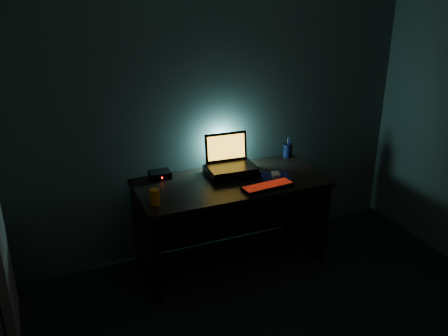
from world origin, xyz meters
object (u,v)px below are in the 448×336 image
at_px(laptop, 229,159).
at_px(router, 160,175).
at_px(pen_cup, 288,150).
at_px(mouse, 276,175).
at_px(keyboard, 268,186).
at_px(juice_glass, 155,197).

height_order(laptop, router, laptop).
height_order(laptop, pen_cup, laptop).
relative_size(mouse, pen_cup, 0.86).
distance_m(laptop, keyboard, 0.43).
bearing_deg(laptop, pen_cup, 15.58).
distance_m(keyboard, juice_glass, 0.88).
bearing_deg(juice_glass, router, 70.03).
height_order(mouse, router, router).
bearing_deg(juice_glass, mouse, 5.80).
height_order(keyboard, juice_glass, juice_glass).
bearing_deg(mouse, pen_cup, 65.68).
distance_m(keyboard, router, 0.87).
xyz_separation_m(mouse, router, (-0.87, 0.35, 0.01)).
distance_m(laptop, mouse, 0.40).
height_order(pen_cup, router, pen_cup).
relative_size(pen_cup, router, 0.69).
relative_size(laptop, router, 2.35).
bearing_deg(mouse, keyboard, -118.80).
xyz_separation_m(laptop, router, (-0.56, 0.11, -0.09)).
height_order(keyboard, mouse, mouse).
bearing_deg(keyboard, mouse, 39.62).
bearing_deg(router, laptop, -10.96).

